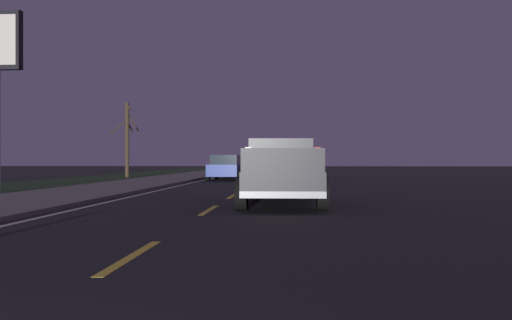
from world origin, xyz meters
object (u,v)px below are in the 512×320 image
at_px(sedan_silver, 291,167).
at_px(sedan_green, 240,166).
at_px(pickup_truck, 281,172).
at_px(sedan_red, 285,169).
at_px(sedan_blue, 227,167).
at_px(bare_tree_far, 127,138).

height_order(sedan_silver, sedan_green, same).
bearing_deg(pickup_truck, sedan_red, 0.20).
xyz_separation_m(sedan_blue, bare_tree_far, (4.71, 7.78, 2.04)).
bearing_deg(sedan_green, pickup_truck, -171.24).
bearing_deg(pickup_truck, sedan_green, 8.76).
bearing_deg(sedan_blue, sedan_green, -0.95).
bearing_deg(sedan_blue, pickup_truck, -167.34).
xyz_separation_m(pickup_truck, sedan_silver, (20.57, -0.23, -0.13)).
bearing_deg(sedan_green, sedan_silver, -124.70).
bearing_deg(sedan_silver, bare_tree_far, 87.24).
height_order(sedan_blue, sedan_red, same).
relative_size(sedan_blue, sedan_red, 1.01).
height_order(pickup_truck, sedan_green, pickup_truck).
relative_size(pickup_truck, sedan_green, 1.25).
height_order(pickup_truck, sedan_blue, pickup_truck).
height_order(sedan_silver, sedan_blue, same).
bearing_deg(sedan_red, sedan_green, 17.24).
bearing_deg(bare_tree_far, sedan_green, -75.27).
relative_size(pickup_truck, sedan_red, 1.25).
relative_size(sedan_green, sedan_red, 1.00).
distance_m(sedan_red, bare_tree_far, 14.89).
bearing_deg(sedan_green, bare_tree_far, 104.73).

